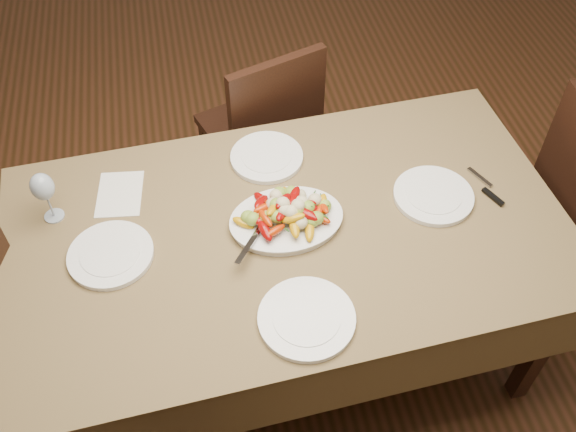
% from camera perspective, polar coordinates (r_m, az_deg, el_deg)
% --- Properties ---
extents(floor, '(6.00, 6.00, 0.00)m').
position_cam_1_polar(floor, '(2.78, 1.63, -9.45)').
color(floor, '#361E10').
rests_on(floor, ground).
extents(dining_table, '(1.89, 1.13, 0.76)m').
position_cam_1_polar(dining_table, '(2.40, -0.00, -6.90)').
color(dining_table, brown).
rests_on(dining_table, ground).
extents(chair_far, '(0.53, 0.53, 0.95)m').
position_cam_1_polar(chair_far, '(2.87, -2.78, 7.76)').
color(chair_far, black).
rests_on(chair_far, ground).
extents(serving_platter, '(0.38, 0.29, 0.02)m').
position_cam_1_polar(serving_platter, '(2.10, -0.15, -0.47)').
color(serving_platter, white).
rests_on(serving_platter, dining_table).
extents(roasted_vegetables, '(0.31, 0.22, 0.09)m').
position_cam_1_polar(roasted_vegetables, '(2.06, -0.15, 0.56)').
color(roasted_vegetables, '#700504').
rests_on(roasted_vegetables, serving_platter).
extents(serving_spoon, '(0.27, 0.21, 0.03)m').
position_cam_1_polar(serving_spoon, '(2.04, -1.66, -0.91)').
color(serving_spoon, '#9EA0A8').
rests_on(serving_spoon, serving_platter).
extents(plate_left, '(0.27, 0.27, 0.02)m').
position_cam_1_polar(plate_left, '(2.09, -15.48, -3.34)').
color(plate_left, white).
rests_on(plate_left, dining_table).
extents(plate_right, '(0.27, 0.27, 0.02)m').
position_cam_1_polar(plate_right, '(2.24, 12.79, 1.77)').
color(plate_right, white).
rests_on(plate_right, dining_table).
extents(plate_far, '(0.26, 0.26, 0.02)m').
position_cam_1_polar(plate_far, '(2.31, -1.90, 5.24)').
color(plate_far, white).
rests_on(plate_far, dining_table).
extents(plate_near, '(0.29, 0.29, 0.02)m').
position_cam_1_polar(plate_near, '(1.89, 1.66, -9.10)').
color(plate_near, white).
rests_on(plate_near, dining_table).
extents(wine_glass, '(0.08, 0.08, 0.20)m').
position_cam_1_polar(wine_glass, '(2.20, -20.72, 1.70)').
color(wine_glass, '#8C99A5').
rests_on(wine_glass, dining_table).
extents(menu_card, '(0.18, 0.23, 0.00)m').
position_cam_1_polar(menu_card, '(2.27, -14.73, 1.91)').
color(menu_card, silver).
rests_on(menu_card, dining_table).
extents(table_knife, '(0.10, 0.19, 0.01)m').
position_cam_1_polar(table_knife, '(2.31, 17.25, 2.37)').
color(table_knife, '#9EA0A8').
rests_on(table_knife, dining_table).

